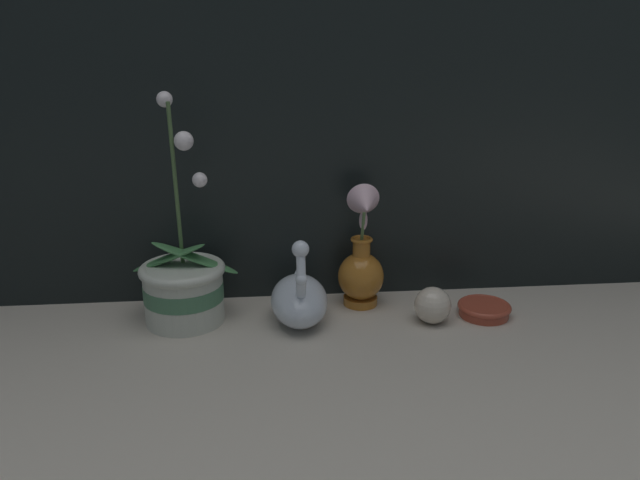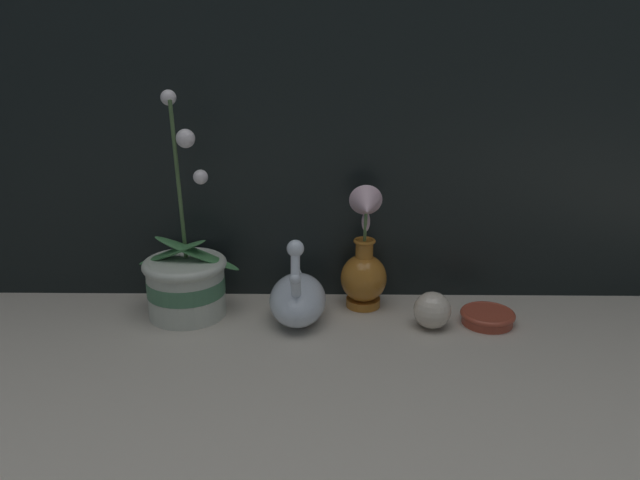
% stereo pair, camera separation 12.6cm
% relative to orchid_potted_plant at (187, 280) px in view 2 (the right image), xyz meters
% --- Properties ---
extents(ground_plane, '(2.80, 2.80, 0.00)m').
position_rel_orchid_potted_plant_xyz_m(ground_plane, '(0.30, -0.16, -0.08)').
color(ground_plane, '#BCB2A3').
extents(window_backdrop, '(2.80, 0.03, 1.20)m').
position_rel_orchid_potted_plant_xyz_m(window_backdrop, '(0.30, 0.12, 0.52)').
color(window_backdrop, black).
rests_on(window_backdrop, ground_plane).
extents(orchid_potted_plant, '(0.23, 0.18, 0.47)m').
position_rel_orchid_potted_plant_xyz_m(orchid_potted_plant, '(0.00, 0.00, 0.00)').
color(orchid_potted_plant, beige).
rests_on(orchid_potted_plant, ground_plane).
extents(swan_figurine, '(0.12, 0.20, 0.20)m').
position_rel_orchid_potted_plant_xyz_m(swan_figurine, '(0.24, -0.03, -0.03)').
color(swan_figurine, silver).
rests_on(swan_figurine, ground_plane).
extents(blue_vase, '(0.10, 0.12, 0.28)m').
position_rel_orchid_potted_plant_xyz_m(blue_vase, '(0.38, 0.04, 0.02)').
color(blue_vase, '#B26B23').
rests_on(blue_vase, ground_plane).
extents(glass_sphere, '(0.08, 0.08, 0.08)m').
position_rel_orchid_potted_plant_xyz_m(glass_sphere, '(0.52, -0.06, -0.04)').
color(glass_sphere, beige).
rests_on(glass_sphere, ground_plane).
extents(amber_dish, '(0.11, 0.11, 0.03)m').
position_rel_orchid_potted_plant_xyz_m(amber_dish, '(0.64, -0.04, -0.06)').
color(amber_dish, '#A8422D').
rests_on(amber_dish, ground_plane).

